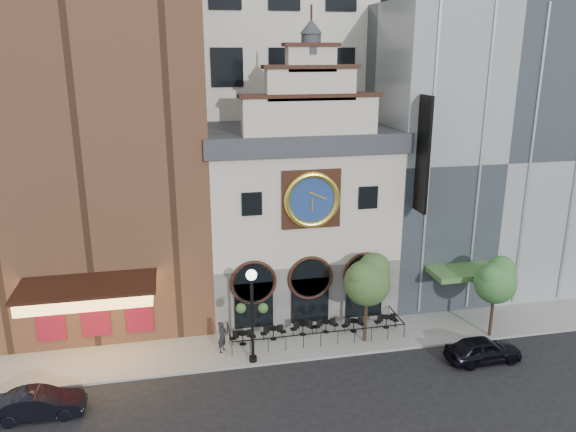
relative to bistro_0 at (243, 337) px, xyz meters
The scene contains 19 objects.
ground 5.15m from the bistro_0, 28.08° to the right, with size 120.00×120.00×0.00m, color black.
sidewalk 4.55m from the bistro_0, ahead, with size 44.00×5.00×0.15m, color gray.
clock_building 9.31m from the bistro_0, 50.18° to the left, with size 12.60×8.78×18.65m.
theater_building 16.52m from the bistro_0, 138.34° to the left, with size 14.00×15.60×25.00m.
retail_building 21.33m from the bistro_0, 23.41° to the left, with size 14.00×14.40×20.00m.
office_tower 26.56m from the bistro_0, 75.61° to the left, with size 20.00×16.00×40.00m, color silver.
cafe_railing 4.52m from the bistro_0, ahead, with size 10.60×2.60×0.90m, color black, non-canonical shape.
bistro_0 is the anchor object (origin of this frame).
bistro_1 1.91m from the bistro_0, ahead, with size 1.58×0.68×0.90m.
bistro_2 3.82m from the bistro_0, ahead, with size 1.58×0.68×0.90m.
bistro_3 5.30m from the bistro_0, ahead, with size 1.58×0.68×0.90m.
bistro_4 7.02m from the bistro_0, ahead, with size 1.58×0.68×0.90m.
bistro_5 9.22m from the bistro_0, ahead, with size 1.58×0.68×0.90m.
car_right 13.96m from the bistro_0, 18.64° to the right, with size 1.75×4.34×1.48m, color black.
car_left 11.50m from the bistro_0, 156.29° to the right, with size 1.48×4.24×1.40m, color black.
pedestrian 1.48m from the bistro_0, 155.41° to the right, with size 0.69×0.45×1.90m, color black.
lamppost 3.62m from the bistro_0, 80.98° to the right, with size 1.76×0.81×5.59m.
tree_left 8.25m from the bistro_0, ahead, with size 2.86×2.75×5.50m.
tree_right 15.66m from the bistro_0, ahead, with size 2.63×2.53×5.06m.
Camera 1 is at (-8.05, -27.64, 17.17)m, focal length 35.00 mm.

